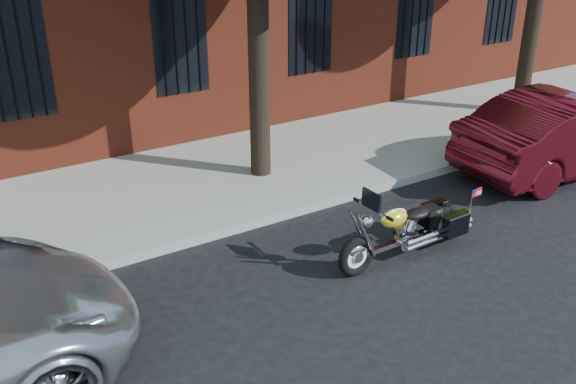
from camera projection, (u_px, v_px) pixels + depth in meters
ground at (331, 255)px, 9.31m from camera, size 120.00×120.00×0.00m
curb at (281, 214)px, 10.34m from camera, size 40.00×0.16×0.15m
sidewalk at (228, 175)px, 11.79m from camera, size 40.00×3.60×0.15m
motorcycle at (410, 231)px, 9.14m from camera, size 2.40×0.70×1.21m
car_maroon at (570, 132)px, 11.93m from camera, size 4.67×1.87×1.51m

